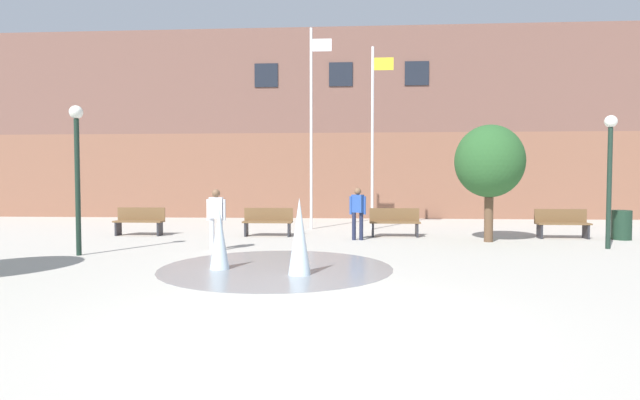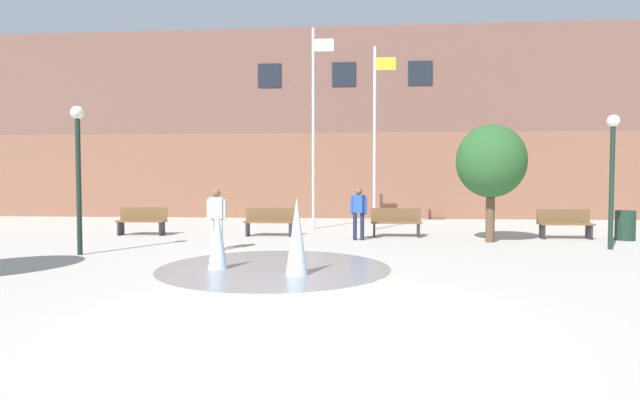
% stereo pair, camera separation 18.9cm
% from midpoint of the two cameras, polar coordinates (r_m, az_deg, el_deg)
% --- Properties ---
extents(ground_plane, '(100.00, 100.00, 0.00)m').
position_cam_midpoint_polar(ground_plane, '(6.70, -1.80, -13.66)').
color(ground_plane, '#B2ADA3').
extents(library_building, '(36.00, 6.05, 8.93)m').
position_cam_midpoint_polar(library_building, '(26.55, 2.32, 8.06)').
color(library_building, brown).
rests_on(library_building, ground).
extents(splash_fountain, '(4.86, 4.86, 1.50)m').
position_cam_midpoint_polar(splash_fountain, '(10.13, -6.47, -5.24)').
color(splash_fountain, gray).
rests_on(splash_fountain, ground).
extents(park_bench_far_left, '(1.60, 0.44, 0.91)m').
position_cam_midpoint_polar(park_bench_far_left, '(17.47, -20.20, -2.25)').
color(park_bench_far_left, '#28282D').
rests_on(park_bench_far_left, ground).
extents(park_bench_under_left_flagpole, '(1.60, 0.44, 0.91)m').
position_cam_midpoint_polar(park_bench_under_left_flagpole, '(16.28, -6.30, -2.44)').
color(park_bench_under_left_flagpole, '#28282D').
rests_on(park_bench_under_left_flagpole, ground).
extents(park_bench_center, '(1.60, 0.44, 0.91)m').
position_cam_midpoint_polar(park_bench_center, '(16.19, 8.19, -2.48)').
color(park_bench_center, '#28282D').
rests_on(park_bench_center, ground).
extents(park_bench_under_right_flagpole, '(1.60, 0.44, 0.91)m').
position_cam_midpoint_polar(park_bench_under_right_flagpole, '(17.27, 25.65, -2.39)').
color(park_bench_under_right_flagpole, '#28282D').
rests_on(park_bench_under_right_flagpole, ground).
extents(teen_by_trashcan, '(0.50, 0.22, 1.59)m').
position_cam_midpoint_polar(teen_by_trashcan, '(13.21, -12.18, -1.63)').
color(teen_by_trashcan, silver).
rests_on(teen_by_trashcan, ground).
extents(adult_near_bench, '(0.50, 0.33, 1.59)m').
position_cam_midpoint_polar(adult_near_bench, '(15.14, 3.97, -1.08)').
color(adult_near_bench, '#1E233D').
rests_on(adult_near_bench, ground).
extents(flagpole_left, '(0.80, 0.10, 7.37)m').
position_cam_midpoint_polar(flagpole_left, '(18.57, -1.21, 8.83)').
color(flagpole_left, silver).
rests_on(flagpole_left, ground).
extents(flagpole_right, '(0.80, 0.10, 6.66)m').
position_cam_midpoint_polar(flagpole_right, '(18.48, 5.83, 7.71)').
color(flagpole_right, silver).
rests_on(flagpole_right, ground).
extents(lamp_post_left_lane, '(0.32, 0.32, 3.62)m').
position_cam_midpoint_polar(lamp_post_left_lane, '(13.44, -26.38, 4.44)').
color(lamp_post_left_lane, '#192D23').
rests_on(lamp_post_left_lane, ground).
extents(lamp_post_right_lane, '(0.32, 0.32, 3.53)m').
position_cam_midpoint_polar(lamp_post_right_lane, '(15.19, 29.91, 3.92)').
color(lamp_post_right_lane, '#192D23').
rests_on(lamp_post_right_lane, ground).
extents(trash_can, '(0.56, 0.56, 0.90)m').
position_cam_midpoint_polar(trash_can, '(17.75, 30.95, -2.47)').
color(trash_can, '#193323').
rests_on(trash_can, ground).
extents(street_tree_near_building, '(2.00, 2.00, 3.44)m').
position_cam_midpoint_polar(street_tree_near_building, '(15.44, 18.47, 4.18)').
color(street_tree_near_building, brown).
rests_on(street_tree_near_building, ground).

